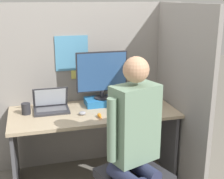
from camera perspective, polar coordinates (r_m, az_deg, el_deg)
name	(u,v)px	position (r m, az deg, el deg)	size (l,w,h in m)	color
cubicle_panel_back	(86,86)	(3.28, -4.81, 0.69)	(2.07, 0.05, 1.70)	gray
cubicle_panel_right	(175,92)	(3.14, 11.42, -0.37)	(0.04, 1.31, 1.70)	gray
desk	(94,127)	(3.05, -3.37, -6.77)	(1.57, 0.68, 0.70)	tan
paper_box	(102,101)	(3.14, -1.80, -2.18)	(0.34, 0.21, 0.07)	#236BAD
monitor	(102,73)	(3.06, -1.86, 2.95)	(0.51, 0.16, 0.47)	#232328
laptop	(51,106)	(3.02, -11.05, -3.04)	(0.33, 0.23, 0.23)	#2D2D33
mouse	(82,113)	(2.89, -5.45, -4.33)	(0.07, 0.06, 0.03)	gray
stapler	(157,102)	(3.19, 8.28, -2.25)	(0.05, 0.13, 0.05)	black
carrot_toy	(100,117)	(2.79, -2.16, -5.01)	(0.04, 0.12, 0.04)	orange
office_chair	(134,160)	(2.54, 4.04, -12.68)	(0.60, 0.64, 0.99)	#2D2D33
person	(135,136)	(2.28, 4.16, -8.50)	(0.46, 0.47, 1.35)	#282D4C
pen_cup	(26,109)	(2.99, -15.45, -3.40)	(0.08, 0.08, 0.11)	#28282D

